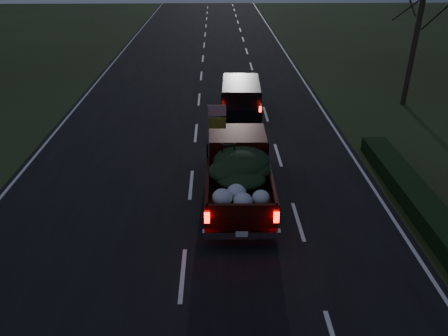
{
  "coord_description": "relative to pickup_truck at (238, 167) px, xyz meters",
  "views": [
    {
      "loc": [
        0.94,
        -9.26,
        8.1
      ],
      "look_at": [
        1.21,
        3.85,
        1.3
      ],
      "focal_mm": 35.0,
      "sensor_mm": 36.0,
      "label": 1
    }
  ],
  "objects": [
    {
      "name": "bare_tree_far",
      "position": [
        9.8,
        9.76,
        4.09
      ],
      "size": [
        3.6,
        3.6,
        7.0
      ],
      "color": "black",
      "rests_on": "ground"
    },
    {
      "name": "lead_suv",
      "position": [
        0.58,
        8.56,
        -0.09
      ],
      "size": [
        2.19,
        4.87,
        1.38
      ],
      "rotation": [
        0.0,
        0.0,
        -0.04
      ],
      "color": "black",
      "rests_on": "ground"
    },
    {
      "name": "road_asphalt",
      "position": [
        -1.7,
        -4.24,
        -1.13
      ],
      "size": [
        14.0,
        120.0,
        0.02
      ],
      "primitive_type": "cube",
      "color": "black",
      "rests_on": "ground"
    },
    {
      "name": "ground",
      "position": [
        -1.7,
        -4.24,
        -1.14
      ],
      "size": [
        120.0,
        120.0,
        0.0
      ],
      "primitive_type": "plane",
      "color": "black",
      "rests_on": "ground"
    },
    {
      "name": "pickup_truck",
      "position": [
        0.0,
        0.0,
        0.0
      ],
      "size": [
        2.28,
        5.81,
        3.03
      ],
      "rotation": [
        0.0,
        0.0,
        -0.01
      ],
      "color": "#380C07",
      "rests_on": "ground"
    },
    {
      "name": "hedge_row",
      "position": [
        6.1,
        -1.24,
        -0.84
      ],
      "size": [
        1.0,
        10.0,
        0.6
      ],
      "primitive_type": "cube",
      "color": "black",
      "rests_on": "ground"
    }
  ]
}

